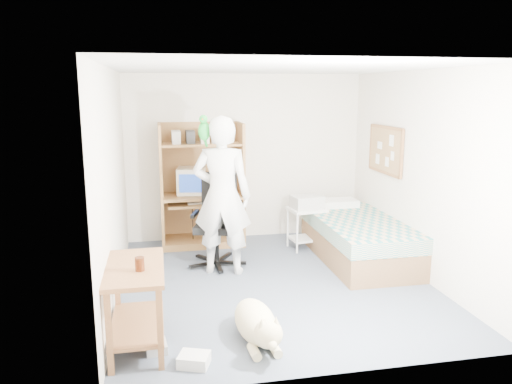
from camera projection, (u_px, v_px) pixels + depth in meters
floor at (275, 283)px, 5.96m from camera, size 4.00×4.00×0.00m
wall_back at (245, 157)px, 7.63m from camera, size 3.60×0.02×2.50m
wall_right at (420, 175)px, 6.05m from camera, size 0.02×4.00×2.50m
wall_left at (113, 186)px, 5.37m from camera, size 0.02×4.00×2.50m
ceiling at (276, 68)px, 5.46m from camera, size 3.60×4.00×0.02m
computer_hutch at (202, 190)px, 7.34m from camera, size 1.20×0.63×1.80m
bed at (358, 239)px, 6.74m from camera, size 1.02×2.02×0.66m
side_desk at (136, 294)px, 4.42m from camera, size 0.50×1.00×0.75m
corkboard at (385, 150)px, 6.87m from camera, size 0.04×0.94×0.66m
office_chair at (217, 233)px, 6.54m from camera, size 0.67×0.68×1.19m
person at (222, 196)px, 6.13m from camera, size 0.82×0.66×1.97m
parrot at (204, 129)px, 5.94m from camera, size 0.14×0.25×0.40m
dog at (257, 323)px, 4.54m from camera, size 0.41×1.10×0.41m
printer_cart at (306, 222)px, 7.19m from camera, size 0.55×0.47×0.60m
printer at (307, 202)px, 7.13m from camera, size 0.46×0.38×0.18m
crt_monitor at (192, 181)px, 7.29m from camera, size 0.46×0.47×0.38m
keyboard at (203, 202)px, 7.21m from camera, size 0.46×0.19×0.03m
pencil_cup at (225, 190)px, 7.31m from camera, size 0.08×0.08×0.12m
drink_glass at (140, 264)px, 4.24m from camera, size 0.08×0.08×0.12m
floor_box_a at (194, 360)px, 4.17m from camera, size 0.30×0.27×0.10m
floor_box_b at (156, 347)px, 4.40m from camera, size 0.20×0.24×0.08m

